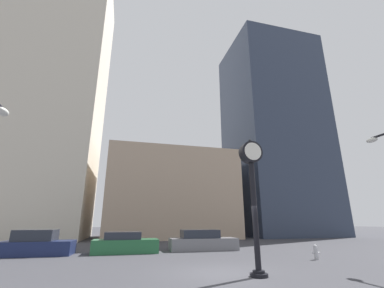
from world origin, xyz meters
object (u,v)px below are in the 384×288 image
object	(u,v)px
car_green	(125,244)
fire_hydrant_near	(316,252)
street_clock	(253,184)
car_navy	(37,245)
car_grey	(202,241)

from	to	relation	value
car_green	fire_hydrant_near	xyz separation A→B (m)	(9.82, -5.55, -0.17)
street_clock	fire_hydrant_near	bearing A→B (deg)	32.19
fire_hydrant_near	car_green	bearing A→B (deg)	150.53
street_clock	car_navy	distance (m)	13.48
car_navy	street_clock	bearing A→B (deg)	-40.01
car_grey	car_navy	bearing A→B (deg)	-175.86
car_green	fire_hydrant_near	bearing A→B (deg)	-29.62
car_navy	car_grey	bearing A→B (deg)	4.29
car_navy	car_grey	size ratio (longest dim) A/B	0.84
car_green	fire_hydrant_near	world-z (taller)	car_green
car_grey	fire_hydrant_near	xyz separation A→B (m)	(4.50, -6.00, -0.20)
car_navy	car_grey	distance (m)	10.42
car_green	car_grey	world-z (taller)	car_grey
street_clock	car_grey	distance (m)	9.68
car_navy	car_green	world-z (taller)	car_navy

